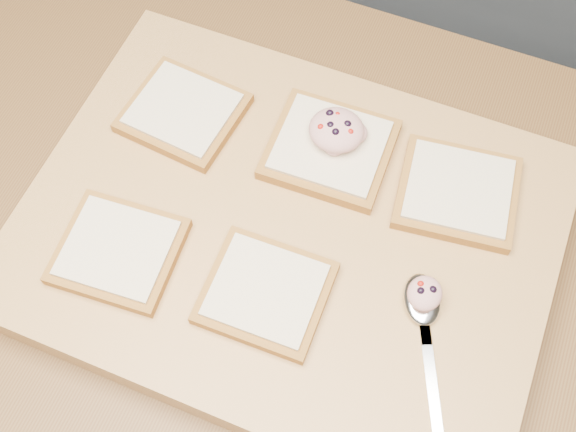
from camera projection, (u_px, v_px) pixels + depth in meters
name	position (u px, v px, depth m)	size (l,w,h in m)	color
island_counter	(371.00, 418.00, 1.15)	(2.00, 0.80, 0.90)	slate
cutting_board	(288.00, 233.00, 0.78)	(0.55, 0.42, 0.04)	tan
bread_far_left	(183.00, 112.00, 0.81)	(0.13, 0.12, 0.02)	#9A6728
bread_far_center	(330.00, 148.00, 0.79)	(0.13, 0.12, 0.02)	#9A6728
bread_far_right	(458.00, 192.00, 0.77)	(0.14, 0.13, 0.02)	#9A6728
bread_near_left	(118.00, 251.00, 0.73)	(0.13, 0.12, 0.02)	#9A6728
bread_near_center	(266.00, 292.00, 0.71)	(0.12, 0.11, 0.02)	#9A6728
tuna_salad_dollop	(336.00, 130.00, 0.77)	(0.06, 0.06, 0.03)	#D48F88
spoon	(424.00, 312.00, 0.71)	(0.10, 0.18, 0.01)	silver
spoon_salad	(425.00, 293.00, 0.70)	(0.03, 0.04, 0.02)	#D48F88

